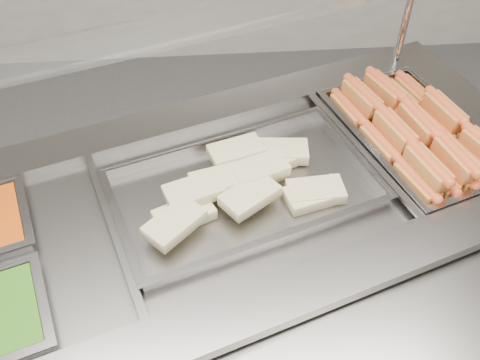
{
  "coord_description": "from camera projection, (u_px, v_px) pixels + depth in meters",
  "views": [
    {
      "loc": [
        -0.13,
        -0.68,
        1.99
      ],
      "look_at": [
        -0.04,
        0.35,
        0.95
      ],
      "focal_mm": 40.0,
      "sensor_mm": 36.0,
      "label": 1
    }
  ],
  "objects": [
    {
      "name": "steam_counter",
      "position": [
        226.0,
        286.0,
        1.8
      ],
      "size": [
        2.11,
        1.44,
        0.93
      ],
      "color": "slate",
      "rests_on": "ground"
    },
    {
      "name": "sneeze_guard",
      "position": [
        186.0,
        29.0,
        1.34
      ],
      "size": [
        1.7,
        0.84,
        0.45
      ],
      "color": "silver",
      "rests_on": "steam_counter"
    },
    {
      "name": "pan_hotdogs",
      "position": [
        412.0,
        141.0,
        1.68
      ],
      "size": [
        0.52,
        0.65,
        0.1
      ],
      "color": "gray",
      "rests_on": "steam_counter"
    },
    {
      "name": "pan_wraps",
      "position": [
        243.0,
        192.0,
        1.5
      ],
      "size": [
        0.8,
        0.62,
        0.07
      ],
      "color": "gray",
      "rests_on": "steam_counter"
    },
    {
      "name": "hotdogs_in_buns",
      "position": [
        417.0,
        131.0,
        1.64
      ],
      "size": [
        0.46,
        0.6,
        0.12
      ],
      "color": "#AE6424",
      "rests_on": "pan_hotdogs"
    },
    {
      "name": "tortilla_wraps",
      "position": [
        248.0,
        179.0,
        1.49
      ],
      "size": [
        0.55,
        0.41,
        0.07
      ],
      "color": "#CDBF89",
      "rests_on": "pan_wraps"
    }
  ]
}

